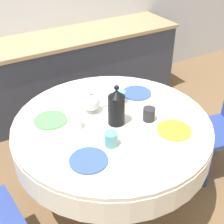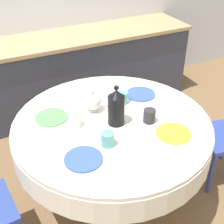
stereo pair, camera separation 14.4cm
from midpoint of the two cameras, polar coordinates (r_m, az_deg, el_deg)
The scene contains 13 objects.
ground_plane at distance 2.75m, azimuth -1.55°, elevation -15.10°, with size 12.00×12.00×0.00m, color brown.
kitchen_counter at distance 3.61m, azimuth -13.44°, elevation 5.95°, with size 3.24×0.64×0.89m.
dining_table at distance 2.30m, azimuth -1.80°, elevation -4.24°, with size 1.43×1.43×0.78m.
plate_near_left at distance 1.91m, azimuth -6.48°, elevation -8.85°, with size 0.24×0.24×0.01m, color #3856AD.
cup_near_left at distance 1.99m, azimuth -2.27°, elevation -5.02°, with size 0.09×0.09×0.10m, color #5BA39E.
plate_near_right at distance 2.16m, azimuth 9.44°, elevation -3.36°, with size 0.24×0.24×0.01m, color yellow.
cup_near_right at distance 2.22m, azimuth 4.94°, elevation -0.45°, with size 0.09×0.09×0.10m, color #28282D.
plate_far_left at distance 2.28m, azimuth -12.97°, elevation -1.48°, with size 0.24×0.24×0.01m, color #5BA85B.
cup_far_left at distance 2.16m, azimuth -8.66°, elevation -1.84°, with size 0.09×0.09×0.10m, color white.
plate_far_right at distance 2.55m, azimuth 2.93°, elevation 3.46°, with size 0.24×0.24×0.01m, color #3856AD.
cup_far_right at distance 2.41m, azimuth -0.27°, elevation 2.71°, with size 0.09×0.09×0.10m, color #5BA39E.
coffee_carafe at distance 2.14m, azimuth -1.12°, elevation 0.84°, with size 0.12×0.12×0.30m.
teapot at distance 2.30m, azimuth -5.62°, elevation 1.72°, with size 0.18×0.13×0.17m.
Camera 1 is at (-0.92, -1.57, 2.06)m, focal length 50.00 mm.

